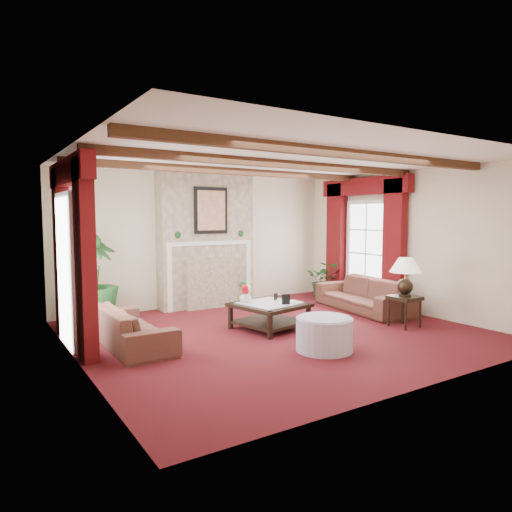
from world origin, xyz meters
TOP-DOWN VIEW (x-y plane):
  - floor at (0.00, 0.00)m, footprint 6.00×6.00m
  - ceiling at (0.00, 0.00)m, footprint 6.00×6.00m
  - back_wall at (0.00, 2.75)m, footprint 6.00×0.02m
  - left_wall at (-3.00, 0.00)m, footprint 0.02×5.50m
  - right_wall at (3.00, 0.00)m, footprint 0.02×5.50m
  - ceiling_beams at (0.00, 0.00)m, footprint 6.00×3.00m
  - fireplace at (0.00, 2.55)m, footprint 2.00×0.52m
  - french_door_left at (-2.97, 1.00)m, footprint 0.10×1.10m
  - french_door_right at (2.97, 1.00)m, footprint 0.10×1.10m
  - curtains_left at (-2.86, 1.00)m, footprint 0.20×2.40m
  - curtains_right at (2.86, 1.00)m, footprint 0.20×2.40m
  - sofa_left at (-2.19, 0.51)m, footprint 1.89×0.58m
  - sofa_right at (2.36, 0.49)m, footprint 2.32×1.21m
  - potted_palm at (-2.42, 1.98)m, footprint 2.52×2.53m
  - small_plant at (2.61, 1.91)m, footprint 1.59×1.59m
  - coffee_table at (0.01, 0.27)m, footprint 1.22×1.22m
  - side_table at (1.97, -0.83)m, footprint 0.53×0.53m
  - ottoman at (-0.04, -1.14)m, footprint 0.78×0.78m
  - table_lamp at (1.97, -0.83)m, footprint 0.52×0.52m
  - flower_vase at (-0.30, 0.51)m, footprint 0.29×0.30m
  - book at (0.26, 0.08)m, footprint 0.21×0.05m
  - photo_frame_a at (0.15, 0.01)m, footprint 0.13×0.06m
  - photo_frame_b at (0.24, 0.42)m, footprint 0.09×0.06m

SIDE VIEW (x-z plane):
  - floor at x=0.00m, z-range 0.00..0.00m
  - coffee_table at x=0.01m, z-range 0.00..0.42m
  - ottoman at x=-0.04m, z-range 0.00..0.45m
  - side_table at x=1.97m, z-range 0.00..0.52m
  - small_plant at x=2.61m, z-range 0.00..0.65m
  - sofa_left at x=-2.19m, z-range 0.00..0.74m
  - sofa_right at x=2.36m, z-range 0.00..0.84m
  - potted_palm at x=-2.42m, z-range 0.00..0.91m
  - photo_frame_b at x=0.24m, z-range 0.42..0.54m
  - photo_frame_a at x=0.15m, z-range 0.42..0.60m
  - flower_vase at x=-0.30m, z-range 0.42..0.62m
  - book at x=0.26m, z-range 0.42..0.71m
  - table_lamp at x=1.97m, z-range 0.52..1.18m
  - back_wall at x=0.00m, z-range 0.00..2.70m
  - left_wall at x=-3.00m, z-range 0.00..2.70m
  - right_wall at x=3.00m, z-range 0.00..2.70m
  - french_door_left at x=-2.97m, z-range 1.05..3.21m
  - french_door_right at x=2.97m, z-range 1.05..3.21m
  - curtains_left at x=-2.86m, z-range 1.28..3.83m
  - curtains_right at x=2.86m, z-range 1.28..3.83m
  - ceiling_beams at x=0.00m, z-range 2.58..2.70m
  - ceiling at x=0.00m, z-range 2.70..2.70m
  - fireplace at x=0.00m, z-range 1.35..4.05m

